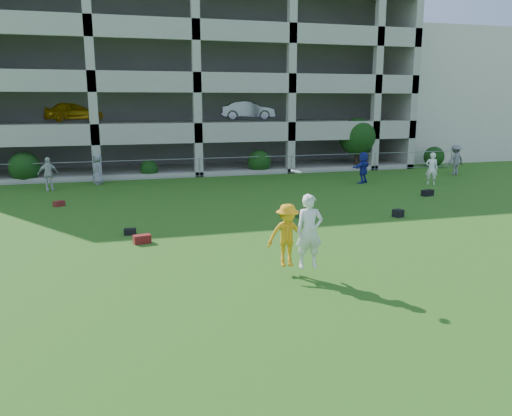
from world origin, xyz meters
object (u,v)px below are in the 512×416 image
object	(u,v)px
bystander_c	(98,169)
parking_garage	(179,82)
bystander_e	(432,169)
crate_d	(398,213)
bystander_f	(455,160)
bystander_d	(363,168)
bystander_b	(48,174)
stucco_building	(439,97)
frisbee_contest	(295,234)

from	to	relation	value
bystander_c	parking_garage	size ratio (longest dim) A/B	0.06
bystander_e	crate_d	distance (m)	8.95
bystander_c	bystander_f	distance (m)	21.86
bystander_e	crate_d	world-z (taller)	bystander_e
parking_garage	bystander_d	bearing A→B (deg)	-57.21
bystander_c	parking_garage	bearing A→B (deg)	124.05
bystander_b	crate_d	distance (m)	17.77
bystander_c	bystander_d	xyz separation A→B (m)	(14.59, -3.61, 0.04)
bystander_c	crate_d	world-z (taller)	bystander_c
stucco_building	bystander_e	distance (m)	19.26
bystander_b	bystander_d	world-z (taller)	bystander_d
bystander_b	bystander_f	xyz separation A→B (m)	(24.18, -0.81, 0.09)
crate_d	bystander_f	bearing A→B (deg)	44.39
bystander_c	parking_garage	distance (m)	12.59
bystander_e	crate_d	xyz separation A→B (m)	(-6.02, -6.59, -0.76)
crate_d	frisbee_contest	world-z (taller)	frisbee_contest
crate_d	parking_garage	xyz separation A→B (m)	(-6.04, 21.59, 5.86)
parking_garage	crate_d	bearing A→B (deg)	-74.36
bystander_b	bystander_f	distance (m)	24.19
bystander_d	crate_d	bearing A→B (deg)	38.02
bystander_c	frisbee_contest	bearing A→B (deg)	-7.07
bystander_e	frisbee_contest	bearing A→B (deg)	75.90
frisbee_contest	stucco_building	bearing A→B (deg)	49.50
bystander_d	bystander_e	world-z (taller)	bystander_e
stucco_building	bystander_b	world-z (taller)	stucco_building
bystander_d	parking_garage	bearing A→B (deg)	-91.41
crate_d	bystander_e	bearing A→B (deg)	47.59
bystander_e	parking_garage	xyz separation A→B (m)	(-12.06, 15.00, 5.11)
frisbee_contest	bystander_d	bearing A→B (deg)	56.47
stucco_building	frisbee_contest	xyz separation A→B (m)	(-23.40, -27.40, -3.82)
parking_garage	frisbee_contest	bearing A→B (deg)	-90.84
bystander_b	bystander_d	bearing A→B (deg)	-25.74
stucco_building	frisbee_contest	world-z (taller)	stucco_building
bystander_e	frisbee_contest	distance (m)	17.37
crate_d	parking_garage	world-z (taller)	parking_garage
bystander_f	crate_d	xyz separation A→B (m)	(-9.77, -9.56, -0.81)
bystander_e	bystander_f	xyz separation A→B (m)	(3.75, 2.98, 0.05)
bystander_f	crate_d	bearing A→B (deg)	35.44
bystander_b	bystander_f	bearing A→B (deg)	-20.21
bystander_f	bystander_d	bearing A→B (deg)	2.23
bystander_f	bystander_b	bearing A→B (deg)	-10.88
bystander_d	bystander_f	size ratio (longest dim) A/B	0.93
bystander_c	bystander_b	bearing A→B (deg)	-85.19
bystander_e	stucco_building	bearing A→B (deg)	-93.84
stucco_building	bystander_e	size ratio (longest dim) A/B	8.81
bystander_d	bystander_c	bearing A→B (deg)	-48.11
stucco_building	bystander_c	xyz separation A→B (m)	(-28.94, -10.13, -4.14)
crate_d	frisbee_contest	bearing A→B (deg)	-139.44
crate_d	stucco_building	bearing A→B (deg)	52.23
parking_garage	stucco_building	bearing A→B (deg)	0.75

